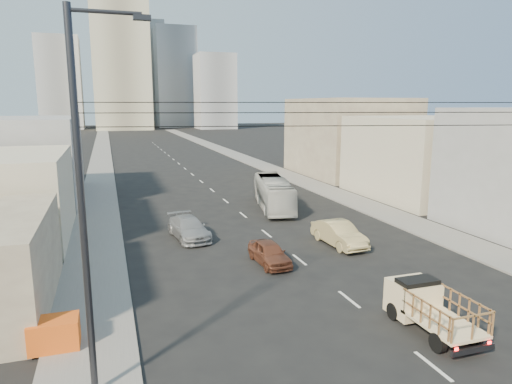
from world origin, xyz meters
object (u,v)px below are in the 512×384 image
sedan_brown (269,253)px  flatbed_pickup (430,305)px  sedan_grey (189,228)px  streetlamp_left (85,200)px  sedan_tan (339,234)px  crate_stack (54,333)px  city_bus (273,193)px

sedan_brown → flatbed_pickup: bearing=-72.0°
sedan_brown → sedan_grey: sedan_grey is taller
sedan_brown → streetlamp_left: 14.83m
sedan_tan → sedan_brown: bearing=-164.5°
streetlamp_left → crate_stack: (-1.61, 3.40, -5.75)m
flatbed_pickup → sedan_tan: flatbed_pickup is taller
streetlamp_left → sedan_brown: bearing=46.4°
city_bus → streetlamp_left: 28.25m
sedan_grey → crate_stack: size_ratio=2.83×
sedan_grey → city_bus: bearing=31.2°
sedan_tan → streetlamp_left: bearing=-145.4°
flatbed_pickup → sedan_grey: (-7.21, 16.25, -0.36)m
city_bus → sedan_tan: size_ratio=2.09×
flatbed_pickup → sedan_grey: bearing=113.9°
flatbed_pickup → sedan_brown: 10.23m
city_bus → sedan_grey: (-8.89, -7.00, -0.67)m
flatbed_pickup → city_bus: 23.31m
flatbed_pickup → sedan_tan: (2.00, 11.51, -0.30)m
city_bus → sedan_brown: 14.70m
flatbed_pickup → crate_stack: flatbed_pickup is taller
sedan_brown → sedan_grey: (-3.60, 6.70, 0.07)m
city_bus → sedan_tan: bearing=-77.1°
city_bus → flatbed_pickup: bearing=-82.7°
sedan_grey → crate_stack: 15.14m
sedan_grey → sedan_tan: bearing=-34.2°
flatbed_pickup → city_bus: bearing=85.9°
flatbed_pickup → streetlamp_left: bearing=-178.5°
sedan_brown → streetlamp_left: (-9.42, -9.89, 5.76)m
flatbed_pickup → sedan_tan: bearing=80.2°
sedan_brown → crate_stack: 12.80m
sedan_brown → streetlamp_left: size_ratio=0.33×
city_bus → streetlamp_left: streetlamp_left is taller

